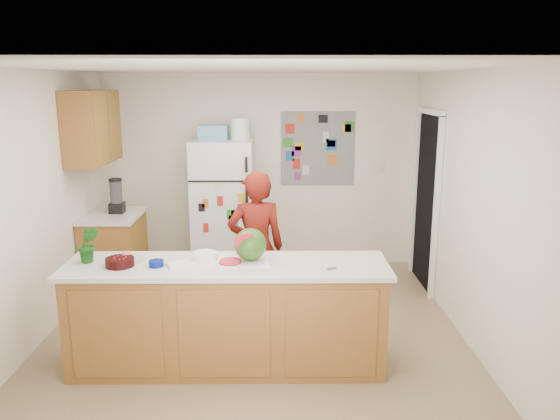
{
  "coord_description": "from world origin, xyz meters",
  "views": [
    {
      "loc": [
        0.21,
        -4.79,
        2.38
      ],
      "look_at": [
        0.25,
        0.2,
        1.21
      ],
      "focal_mm": 35.0,
      "sensor_mm": 36.0,
      "label": 1
    }
  ],
  "objects_px": {
    "refrigerator": "(223,208)",
    "watermelon": "(250,244)",
    "cherry_bowl": "(120,262)",
    "person": "(256,248)"
  },
  "relations": [
    {
      "from": "refrigerator",
      "to": "watermelon",
      "type": "relative_size",
      "value": 6.26
    },
    {
      "from": "cherry_bowl",
      "to": "refrigerator",
      "type": "bearing_deg",
      "value": 75.85
    },
    {
      "from": "refrigerator",
      "to": "watermelon",
      "type": "distance_m",
      "value": 2.37
    },
    {
      "from": "person",
      "to": "cherry_bowl",
      "type": "height_order",
      "value": "person"
    },
    {
      "from": "refrigerator",
      "to": "person",
      "type": "height_order",
      "value": "refrigerator"
    },
    {
      "from": "refrigerator",
      "to": "watermelon",
      "type": "xyz_separation_m",
      "value": [
        0.45,
        -2.32,
        0.22
      ]
    },
    {
      "from": "watermelon",
      "to": "cherry_bowl",
      "type": "height_order",
      "value": "watermelon"
    },
    {
      "from": "refrigerator",
      "to": "person",
      "type": "distance_m",
      "value": 1.55
    },
    {
      "from": "person",
      "to": "cherry_bowl",
      "type": "relative_size",
      "value": 6.75
    },
    {
      "from": "refrigerator",
      "to": "cherry_bowl",
      "type": "height_order",
      "value": "refrigerator"
    }
  ]
}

